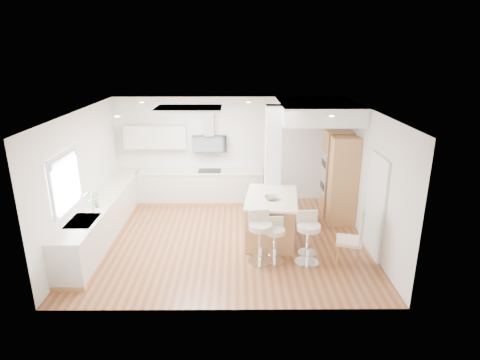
{
  "coord_description": "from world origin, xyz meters",
  "views": [
    {
      "loc": [
        0.23,
        -7.96,
        4.0
      ],
      "look_at": [
        0.29,
        0.4,
        1.24
      ],
      "focal_mm": 30.0,
      "sensor_mm": 36.0,
      "label": 1
    }
  ],
  "objects_px": {
    "bar_stool_a": "(260,235)",
    "bar_stool_c": "(308,235)",
    "peninsula": "(271,218)",
    "bar_stool_b": "(275,238)",
    "dining_chair": "(355,234)"
  },
  "relations": [
    {
      "from": "bar_stool_b",
      "to": "bar_stool_c",
      "type": "distance_m",
      "value": 0.64
    },
    {
      "from": "bar_stool_b",
      "to": "bar_stool_c",
      "type": "bearing_deg",
      "value": -6.68
    },
    {
      "from": "bar_stool_b",
      "to": "bar_stool_c",
      "type": "xyz_separation_m",
      "value": [
        0.63,
        -0.05,
        0.08
      ]
    },
    {
      "from": "bar_stool_b",
      "to": "peninsula",
      "type": "bearing_deg",
      "value": 87.73
    },
    {
      "from": "peninsula",
      "to": "bar_stool_a",
      "type": "distance_m",
      "value": 1.08
    },
    {
      "from": "bar_stool_b",
      "to": "dining_chair",
      "type": "distance_m",
      "value": 1.52
    },
    {
      "from": "peninsula",
      "to": "bar_stool_c",
      "type": "relative_size",
      "value": 1.67
    },
    {
      "from": "bar_stool_a",
      "to": "bar_stool_c",
      "type": "bearing_deg",
      "value": -11.93
    },
    {
      "from": "bar_stool_a",
      "to": "peninsula",
      "type": "bearing_deg",
      "value": 63.39
    },
    {
      "from": "bar_stool_a",
      "to": "dining_chair",
      "type": "height_order",
      "value": "dining_chair"
    },
    {
      "from": "bar_stool_a",
      "to": "bar_stool_c",
      "type": "relative_size",
      "value": 1.01
    },
    {
      "from": "bar_stool_a",
      "to": "bar_stool_b",
      "type": "height_order",
      "value": "bar_stool_a"
    },
    {
      "from": "bar_stool_c",
      "to": "bar_stool_b",
      "type": "bearing_deg",
      "value": 171.1
    },
    {
      "from": "dining_chair",
      "to": "bar_stool_c",
      "type": "bearing_deg",
      "value": -169.32
    },
    {
      "from": "bar_stool_b",
      "to": "bar_stool_c",
      "type": "relative_size",
      "value": 0.87
    }
  ]
}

